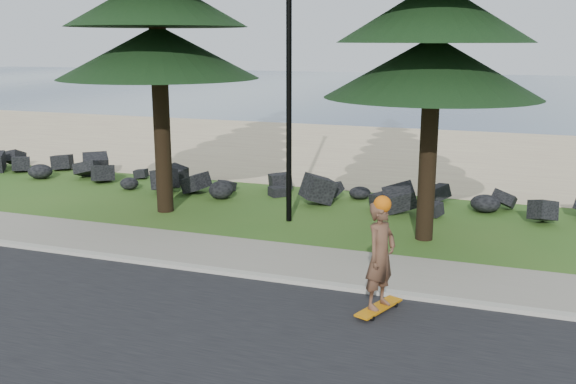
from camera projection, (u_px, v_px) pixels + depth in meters
name	position (u px, v px, depth m)	size (l,w,h in m)	color
ground	(239.00, 260.00, 13.60)	(160.00, 160.00, 0.00)	#2E5B1C
road	(115.00, 355.00, 9.47)	(160.00, 7.00, 0.02)	black
kerb	(220.00, 272.00, 12.76)	(160.00, 0.20, 0.10)	#ABA89A
sidewalk	(242.00, 255.00, 13.77)	(160.00, 2.00, 0.08)	gray
beach_sand	(379.00, 151.00, 26.89)	(160.00, 15.00, 0.01)	tan
ocean	(458.00, 89.00, 60.36)	(160.00, 58.00, 0.01)	#39506E
seawall_boulders	(316.00, 200.00, 18.73)	(60.00, 2.40, 1.10)	black
lamp_post	(289.00, 57.00, 15.58)	(0.25, 0.14, 8.14)	black
skateboarder	(381.00, 256.00, 10.71)	(0.65, 1.12, 2.05)	#C3740B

